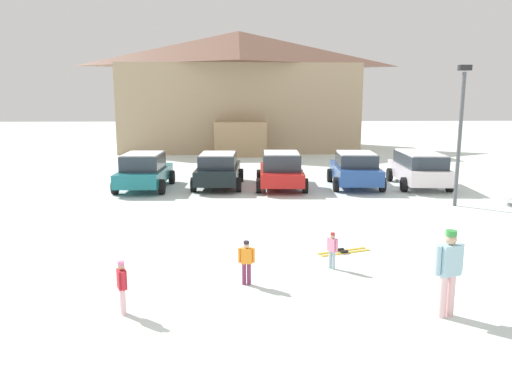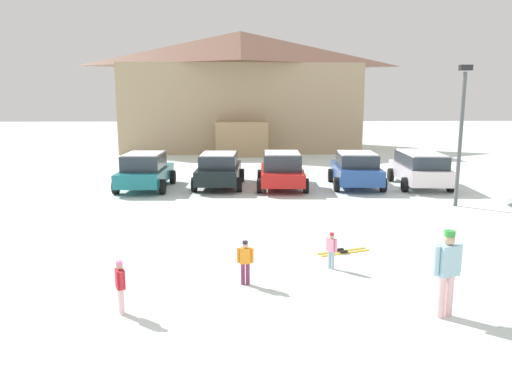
{
  "view_description": "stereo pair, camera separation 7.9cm",
  "coord_description": "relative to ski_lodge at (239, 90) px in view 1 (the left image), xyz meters",
  "views": [
    {
      "loc": [
        -0.64,
        -6.99,
        4.04
      ],
      "look_at": [
        0.04,
        8.77,
        1.05
      ],
      "focal_mm": 35.0,
      "sensor_mm": 36.0,
      "label": 1
    },
    {
      "loc": [
        -0.57,
        -7.0,
        4.04
      ],
      "look_at": [
        0.04,
        8.77,
        1.05
      ],
      "focal_mm": 35.0,
      "sensor_mm": 36.0,
      "label": 2
    }
  ],
  "objects": [
    {
      "name": "lamp_post",
      "position": [
        7.96,
        -22.2,
        -1.68
      ],
      "size": [
        0.44,
        0.24,
        5.21
      ],
      "color": "#515459",
      "rests_on": "ground"
    },
    {
      "name": "parked_blue_hatchback",
      "position": [
        5.13,
        -17.95,
        -3.81
      ],
      "size": [
        2.49,
        4.37,
        1.61
      ],
      "color": "#254B94",
      "rests_on": "ground"
    },
    {
      "name": "pair_of_skis",
      "position": [
        2.48,
        -27.78,
        -4.61
      ],
      "size": [
        1.48,
        0.77,
        0.08
      ],
      "color": "gold",
      "rests_on": "ground"
    },
    {
      "name": "skier_child_in_orange_jacket",
      "position": [
        -0.16,
        -29.99,
        -4.07
      ],
      "size": [
        0.37,
        0.15,
        0.99
      ],
      "color": "#772D52",
      "rests_on": "ground"
    },
    {
      "name": "ski_lodge",
      "position": [
        0.0,
        0.0,
        0.0
      ],
      "size": [
        18.21,
        11.37,
        9.14
      ],
      "color": "tan",
      "rests_on": "ground"
    },
    {
      "name": "skier_child_in_red_jacket",
      "position": [
        -2.53,
        -31.41,
        -4.04
      ],
      "size": [
        0.24,
        0.36,
        1.05
      ],
      "color": "beige",
      "rests_on": "ground"
    },
    {
      "name": "parked_black_sedan",
      "position": [
        -1.15,
        -17.67,
        -3.83
      ],
      "size": [
        2.35,
        4.42,
        1.57
      ],
      "color": "black",
      "rests_on": "ground"
    },
    {
      "name": "skier_adult_in_blue_parka",
      "position": [
        3.54,
        -31.78,
        -3.69
      ],
      "size": [
        0.59,
        0.35,
        1.67
      ],
      "color": "beige",
      "rests_on": "ground"
    },
    {
      "name": "parked_teal_hatchback",
      "position": [
        -4.44,
        -18.12,
        -3.81
      ],
      "size": [
        2.34,
        4.32,
        1.64
      ],
      "color": "#1C717B",
      "rests_on": "ground"
    },
    {
      "name": "parked_white_suv",
      "position": [
        8.08,
        -17.98,
        -3.76
      ],
      "size": [
        2.47,
        4.69,
        1.6
      ],
      "color": "white",
      "rests_on": "ground"
    },
    {
      "name": "ground",
      "position": [
        0.24,
        -33.39,
        -4.63
      ],
      "size": [
        160.0,
        160.0,
        0.0
      ],
      "primitive_type": "plane",
      "color": "white"
    },
    {
      "name": "skier_child_in_pink_snowsuit",
      "position": [
        1.92,
        -29.05,
        -4.13
      ],
      "size": [
        0.23,
        0.27,
        0.89
      ],
      "color": "#A1BAC2",
      "rests_on": "ground"
    },
    {
      "name": "parked_red_sedan",
      "position": [
        1.7,
        -18.12,
        -3.8
      ],
      "size": [
        2.39,
        4.33,
        1.65
      ],
      "color": "red",
      "rests_on": "ground"
    }
  ]
}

